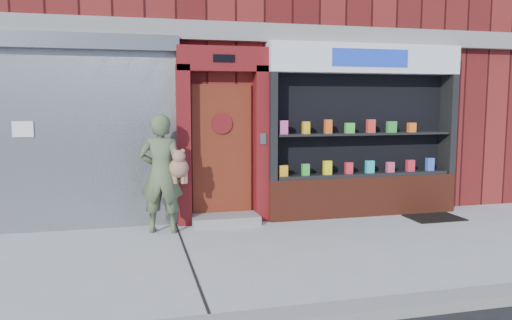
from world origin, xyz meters
name	(u,v)px	position (x,y,z in m)	size (l,w,h in m)	color
ground	(302,250)	(0.00, 0.00, 0.00)	(80.00, 80.00, 0.00)	#9E9E99
curb	(379,309)	(0.00, -2.15, 0.06)	(60.00, 0.30, 0.12)	gray
building	(222,19)	(0.00, 5.99, 4.00)	(12.00, 8.16, 8.00)	#501212
shutter_bay	(79,121)	(-3.00, 1.93, 1.72)	(3.10, 0.30, 3.04)	gray
red_door_bay	(223,135)	(-0.75, 1.86, 1.46)	(1.52, 0.58, 2.90)	#611014
pharmacy_bay	(363,138)	(1.75, 1.81, 1.37)	(3.50, 0.41, 3.00)	maroon
woman	(162,173)	(-1.77, 1.43, 0.92)	(0.79, 0.59, 1.83)	#505E3E
doormat	(434,218)	(2.85, 1.22, 0.01)	(0.90, 0.63, 0.02)	black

